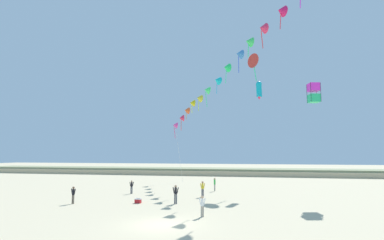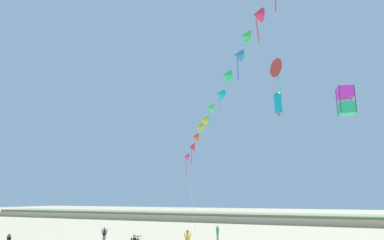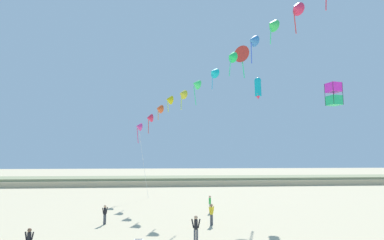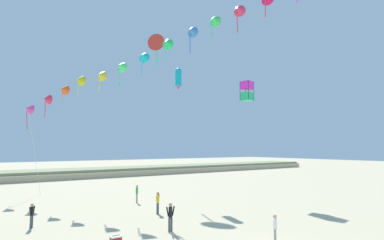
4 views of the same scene
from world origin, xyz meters
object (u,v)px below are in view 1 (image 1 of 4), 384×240
at_px(person_far_left, 132,186).
at_px(large_kite_low_lead, 255,61).
at_px(person_far_right, 203,188).
at_px(large_kite_mid_trail, 314,93).
at_px(person_mid_center, 176,193).
at_px(large_kite_high_solo, 259,90).
at_px(person_near_right, 215,183).
at_px(person_near_left, 202,205).
at_px(beach_cooler, 138,201).
at_px(person_far_center, 73,194).

distance_m(person_far_left, large_kite_low_lead, 25.56).
distance_m(person_far_right, large_kite_mid_trail, 16.45).
xyz_separation_m(person_far_right, large_kite_mid_trail, (12.38, 2.38, 10.56)).
height_order(person_mid_center, large_kite_high_solo, large_kite_high_solo).
bearing_deg(person_near_right, large_kite_mid_trail, -14.34).
bearing_deg(person_near_left, person_far_left, 133.16).
xyz_separation_m(person_near_left, beach_cooler, (-7.10, 4.89, -0.69)).
bearing_deg(person_far_center, large_kite_high_solo, 39.04).
bearing_deg(large_kite_mid_trail, person_far_left, -176.14).
bearing_deg(person_far_left, large_kite_low_lead, 36.93).
relative_size(person_far_right, large_kite_high_solo, 0.68).
height_order(person_near_left, person_mid_center, person_mid_center).
distance_m(person_near_right, person_far_right, 5.42).
xyz_separation_m(person_far_center, large_kite_low_lead, (17.24, 18.97, 17.70)).
distance_m(person_near_left, person_mid_center, 6.30).
bearing_deg(large_kite_low_lead, person_mid_center, -114.49).
relative_size(person_far_center, large_kite_low_lead, 0.38).
xyz_separation_m(person_near_right, large_kite_low_lead, (5.38, 6.64, 17.68)).
height_order(person_far_right, large_kite_high_solo, large_kite_high_solo).
xyz_separation_m(person_near_right, person_far_left, (-9.35, -4.43, -0.05)).
xyz_separation_m(person_mid_center, beach_cooler, (-3.62, -0.37, -0.80)).
xyz_separation_m(person_far_center, beach_cooler, (5.89, 1.63, -0.72)).
relative_size(person_near_right, large_kite_high_solo, 0.66).
height_order(person_mid_center, large_kite_mid_trail, large_kite_mid_trail).
relative_size(person_mid_center, beach_cooler, 3.05).
height_order(large_kite_mid_trail, beach_cooler, large_kite_mid_trail).
bearing_deg(person_mid_center, person_far_right, 70.69).
distance_m(person_far_center, large_kite_low_lead, 31.16).
bearing_deg(beach_cooler, large_kite_low_lead, 56.79).
relative_size(person_near_left, person_near_right, 0.94).
distance_m(person_near_right, large_kite_low_lead, 19.63).
xyz_separation_m(person_near_right, large_kite_mid_trail, (11.76, -3.00, 10.59)).
bearing_deg(person_far_center, person_far_left, 72.32).
bearing_deg(person_near_left, person_mid_center, 123.52).
distance_m(large_kite_low_lead, large_kite_high_solo, 7.11).
height_order(person_mid_center, person_far_left, person_mid_center).
xyz_separation_m(person_mid_center, large_kite_low_lead, (7.73, 16.98, 17.61)).
bearing_deg(large_kite_low_lead, large_kite_mid_trail, -56.50).
relative_size(person_near_left, large_kite_mid_trail, 0.71).
bearing_deg(large_kite_mid_trail, person_far_center, -158.45).
xyz_separation_m(person_mid_center, person_far_center, (-9.51, -1.99, -0.09)).
bearing_deg(beach_cooler, large_kite_mid_trail, 23.47).
distance_m(person_near_right, beach_cooler, 12.29).
distance_m(person_far_center, beach_cooler, 6.15).
bearing_deg(large_kite_high_solo, person_near_right, -160.90).
xyz_separation_m(person_far_left, large_kite_low_lead, (14.72, 11.07, 17.73)).
distance_m(person_far_left, person_far_center, 8.30).
relative_size(person_near_left, person_far_right, 0.92).
bearing_deg(person_mid_center, person_far_left, 139.79).
bearing_deg(large_kite_high_solo, large_kite_low_lead, 95.54).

